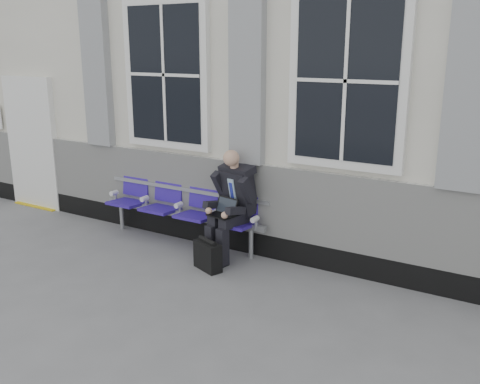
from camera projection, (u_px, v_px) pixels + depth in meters
The scene contains 5 objects.
ground at pixel (251, 315), 5.37m from camera, with size 70.00×70.00×0.00m, color slate.
station_building at pixel (372, 74), 7.66m from camera, with size 14.40×4.40×4.49m.
bench at pixel (182, 204), 7.24m from camera, with size 2.60×0.47×0.91m.
businessman at pixel (232, 201), 6.64m from camera, with size 0.59×0.79×1.40m.
briefcase at pixel (208, 255), 6.43m from camera, with size 0.42×0.29×0.40m.
Camera 1 is at (2.41, -4.21, 2.61)m, focal length 40.00 mm.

